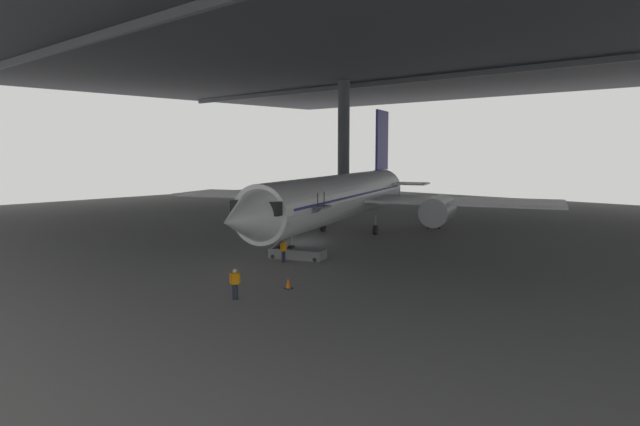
% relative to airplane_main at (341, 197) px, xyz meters
% --- Properties ---
extents(ground_plane, '(110.00, 110.00, 0.00)m').
position_rel_airplane_main_xyz_m(ground_plane, '(0.26, -4.21, -3.56)').
color(ground_plane, slate).
extents(hangar_structure, '(121.00, 99.00, 18.62)m').
position_rel_airplane_main_xyz_m(hangar_structure, '(0.19, 9.56, 14.42)').
color(hangar_structure, '#4C4F54').
rests_on(hangar_structure, ground_plane).
extents(airplane_main, '(37.33, 37.52, 12.07)m').
position_rel_airplane_main_xyz_m(airplane_main, '(0.00, 0.00, 0.00)').
color(airplane_main, white).
rests_on(airplane_main, ground_plane).
extents(boarding_stairs, '(4.54, 2.84, 4.78)m').
position_rel_airplane_main_xyz_m(boarding_stairs, '(4.40, -9.82, -2.82)').
color(boarding_stairs, slate).
rests_on(boarding_stairs, ground_plane).
extents(crew_worker_near_nose, '(0.37, 0.49, 1.62)m').
position_rel_airplane_main_xyz_m(crew_worker_near_nose, '(9.78, -19.89, -2.64)').
color(crew_worker_near_nose, '#232838').
rests_on(crew_worker_near_nose, ground_plane).
extents(crew_worker_by_stairs, '(0.22, 0.55, 1.57)m').
position_rel_airplane_main_xyz_m(crew_worker_by_stairs, '(4.62, -11.51, -2.67)').
color(crew_worker_by_stairs, '#232838').
rests_on(crew_worker_by_stairs, ground_plane).
extents(traffic_cone_orange, '(0.36, 0.36, 0.60)m').
position_rel_airplane_main_xyz_m(traffic_cone_orange, '(10.14, -16.42, -3.27)').
color(traffic_cone_orange, black).
rests_on(traffic_cone_orange, ground_plane).
extents(baggage_tug, '(2.25, 2.49, 0.90)m').
position_rel_airplane_main_xyz_m(baggage_tug, '(2.93, 10.86, -3.04)').
color(baggage_tug, yellow).
rests_on(baggage_tug, ground_plane).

